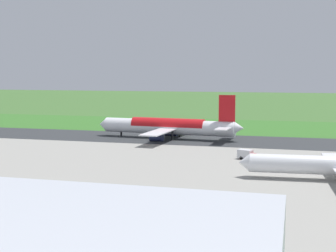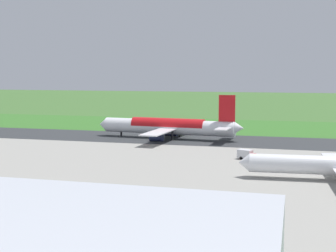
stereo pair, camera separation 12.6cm
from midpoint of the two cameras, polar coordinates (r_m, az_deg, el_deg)
ground_plane at (r=167.88m, az=2.13°, el=-1.59°), size 800.00×800.00×0.00m
runway_asphalt at (r=167.87m, az=2.13°, el=-1.58°), size 600.00×28.92×0.06m
apron_concrete at (r=115.33m, az=-3.95°, el=-5.30°), size 440.00×110.00×0.05m
grass_verge_foreground at (r=200.06m, az=4.22°, el=-0.30°), size 600.00×80.00×0.04m
airliner_main at (r=168.71m, az=0.14°, el=-0.05°), size 54.15×44.35×15.88m
service_truck_baggage at (r=130.62m, az=9.48°, el=-3.37°), size 6.22×4.27×2.65m
no_stopping_sign at (r=195.13m, az=5.53°, el=-0.00°), size 0.60×0.10×2.76m
traffic_cone_orange at (r=198.82m, az=4.47°, el=-0.27°), size 0.40×0.40×0.55m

